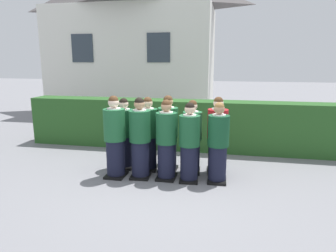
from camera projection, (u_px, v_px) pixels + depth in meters
The scene contains 13 objects.
ground_plane at pixel (166, 179), 6.26m from camera, with size 60.00×60.00×0.00m, color slate.
student_front_row_0 at pixel (115, 139), 6.22m from camera, with size 0.44×0.53×1.69m.
student_front_row_1 at pixel (140, 140), 6.19m from camera, with size 0.43×0.50×1.66m.
student_front_row_2 at pixel (166, 142), 6.11m from camera, with size 0.42×0.47×1.63m.
student_front_row_3 at pixel (189, 144), 6.00m from camera, with size 0.41×0.48×1.59m.
student_front_row_4 at pixel (218, 145), 5.96m from camera, with size 0.42×0.51×1.60m.
student_rear_row_0 at pixel (125, 135), 6.77m from camera, with size 0.41×0.47×1.57m.
student_rear_row_1 at pixel (148, 136), 6.64m from camera, with size 0.42×0.49×1.61m.
student_rear_row_2 at pixel (168, 135), 6.58m from camera, with size 0.43×0.48×1.66m.
student_rear_row_3 at pixel (192, 138), 6.48m from camera, with size 0.41×0.47×1.57m.
student_in_red_blazer at pixel (217, 137), 6.45m from camera, with size 0.43×0.51×1.64m.
hedge at pixel (182, 125), 8.28m from camera, with size 8.61×0.70×1.32m.
school_building_main at pixel (134, 36), 13.60m from camera, with size 7.37×4.02×6.66m.
Camera 1 is at (1.21, -5.76, 2.38)m, focal length 32.66 mm.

